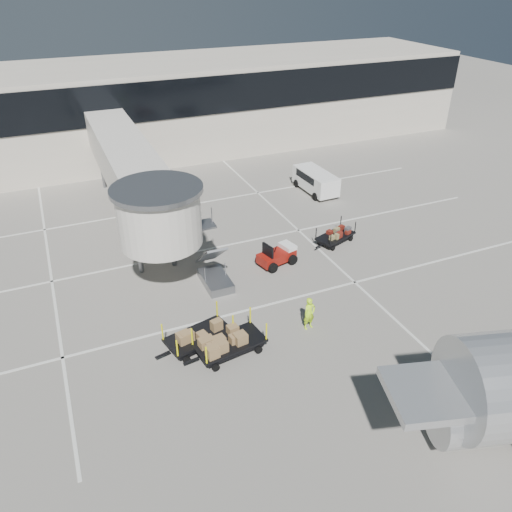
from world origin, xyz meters
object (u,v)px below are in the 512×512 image
(suitcase_cart, at_px, (336,236))
(box_cart_near, at_px, (230,342))
(minivan, at_px, (315,179))
(baggage_tug, at_px, (277,256))
(ground_worker, at_px, (309,313))
(box_cart_far, at_px, (200,336))

(suitcase_cart, distance_m, box_cart_near, 12.55)
(box_cart_near, height_order, minivan, minivan)
(baggage_tug, xyz_separation_m, minivan, (7.51, 8.90, 0.44))
(ground_worker, bearing_deg, suitcase_cart, 41.52)
(baggage_tug, bearing_deg, ground_worker, -114.72)
(box_cart_near, relative_size, box_cart_far, 1.03)
(baggage_tug, distance_m, ground_worker, 6.34)
(suitcase_cart, bearing_deg, ground_worker, -149.72)
(baggage_tug, bearing_deg, box_cart_far, -154.79)
(box_cart_near, bearing_deg, ground_worker, -5.76)
(suitcase_cart, xyz_separation_m, box_cart_near, (-10.20, -7.31, 0.15))
(suitcase_cart, height_order, ground_worker, ground_worker)
(baggage_tug, distance_m, box_cart_near, 8.45)
(minivan, bearing_deg, ground_worker, -122.14)
(box_cart_near, xyz_separation_m, box_cart_far, (-1.09, 1.07, -0.06))
(ground_worker, relative_size, minivan, 0.39)
(box_cart_near, distance_m, minivan, 20.10)
(ground_worker, bearing_deg, box_cart_near, 173.60)
(ground_worker, bearing_deg, box_cart_far, 161.85)
(minivan, bearing_deg, box_cart_near, -132.56)
(minivan, bearing_deg, suitcase_cart, -111.59)
(box_cart_far, bearing_deg, baggage_tug, 25.70)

